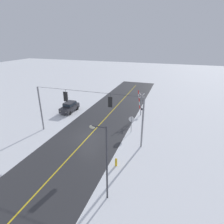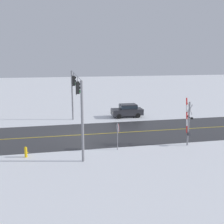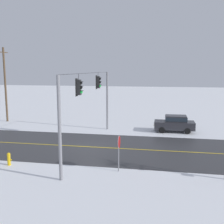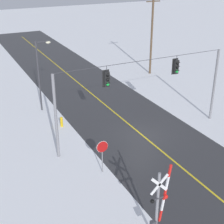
{
  "view_description": "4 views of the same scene",
  "coord_description": "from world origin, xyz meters",
  "px_view_note": "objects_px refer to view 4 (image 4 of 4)",
  "views": [
    {
      "loc": [
        -9.84,
        19.2,
        12.13
      ],
      "look_at": [
        -2.17,
        -3.35,
        2.56
      ],
      "focal_mm": 29.65,
      "sensor_mm": 36.0,
      "label": 1
    },
    {
      "loc": [
        -26.08,
        1.61,
        7.89
      ],
      "look_at": [
        -2.72,
        -3.13,
        2.86
      ],
      "focal_mm": 42.12,
      "sensor_mm": 36.0,
      "label": 2
    },
    {
      "loc": [
        -21.54,
        -5.74,
        6.53
      ],
      "look_at": [
        -1.87,
        -2.14,
        3.35
      ],
      "focal_mm": 43.62,
      "sensor_mm": 36.0,
      "label": 3
    },
    {
      "loc": [
        -12.8,
        -19.99,
        12.89
      ],
      "look_at": [
        -3.33,
        -1.2,
        3.24
      ],
      "focal_mm": 53.67,
      "sensor_mm": 36.0,
      "label": 4
    }
  ],
  "objects_px": {
    "fire_hydrant": "(62,121)",
    "railroad_crossing": "(158,204)",
    "streetlamp_near": "(41,69)",
    "stop_sign": "(102,150)",
    "utility_pole": "(152,35)"
  },
  "relations": [
    {
      "from": "railroad_crossing",
      "to": "streetlamp_near",
      "type": "height_order",
      "value": "streetlamp_near"
    },
    {
      "from": "streetlamp_near",
      "to": "utility_pole",
      "type": "xyz_separation_m",
      "value": [
        14.8,
        4.79,
        0.77
      ]
    },
    {
      "from": "stop_sign",
      "to": "streetlamp_near",
      "type": "xyz_separation_m",
      "value": [
        -0.56,
        11.68,
        2.2
      ]
    },
    {
      "from": "railroad_crossing",
      "to": "fire_hydrant",
      "type": "relative_size",
      "value": 4.86
    },
    {
      "from": "streetlamp_near",
      "to": "fire_hydrant",
      "type": "height_order",
      "value": "streetlamp_near"
    },
    {
      "from": "railroad_crossing",
      "to": "stop_sign",
      "type": "bearing_deg",
      "value": 89.34
    },
    {
      "from": "railroad_crossing",
      "to": "streetlamp_near",
      "type": "relative_size",
      "value": 0.66
    },
    {
      "from": "fire_hydrant",
      "to": "railroad_crossing",
      "type": "bearing_deg",
      "value": -89.38
    },
    {
      "from": "fire_hydrant",
      "to": "utility_pole",
      "type": "distance_m",
      "value": 17.48
    },
    {
      "from": "railroad_crossing",
      "to": "fire_hydrant",
      "type": "xyz_separation_m",
      "value": [
        -0.15,
        14.07,
        -1.77
      ]
    },
    {
      "from": "stop_sign",
      "to": "fire_hydrant",
      "type": "relative_size",
      "value": 2.67
    },
    {
      "from": "railroad_crossing",
      "to": "fire_hydrant",
      "type": "height_order",
      "value": "railroad_crossing"
    },
    {
      "from": "streetlamp_near",
      "to": "stop_sign",
      "type": "bearing_deg",
      "value": -87.24
    },
    {
      "from": "stop_sign",
      "to": "streetlamp_near",
      "type": "height_order",
      "value": "streetlamp_near"
    },
    {
      "from": "stop_sign",
      "to": "streetlamp_near",
      "type": "relative_size",
      "value": 0.36
    }
  ]
}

